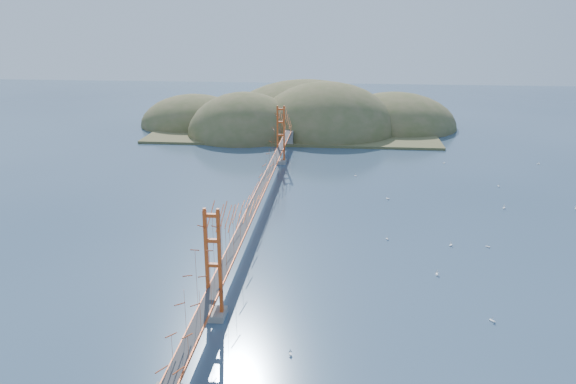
# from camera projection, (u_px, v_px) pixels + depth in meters

# --- Properties ---
(ground) EXTENTS (320.00, 320.00, 0.00)m
(ground) POSITION_uv_depth(u_px,v_px,m) (259.00, 214.00, 85.15)
(ground) COLOR #2C4259
(ground) RESTS_ON ground
(bridge) EXTENTS (2.20, 94.40, 12.00)m
(bridge) POSITION_uv_depth(u_px,v_px,m) (259.00, 170.00, 83.15)
(bridge) COLOR gray
(bridge) RESTS_ON ground
(far_headlands) EXTENTS (84.00, 58.00, 25.00)m
(far_headlands) POSITION_uv_depth(u_px,v_px,m) (305.00, 126.00, 149.77)
(far_headlands) COLOR brown
(far_headlands) RESTS_ON ground
(sailboat_16) EXTENTS (0.70, 0.70, 0.74)m
(sailboat_16) POSITION_uv_depth(u_px,v_px,m) (388.00, 198.00, 92.01)
(sailboat_16) COLOR white
(sailboat_16) RESTS_ON ground
(sailboat_15) EXTENTS (0.50, 0.55, 0.62)m
(sailboat_15) POSITION_uv_depth(u_px,v_px,m) (499.00, 186.00, 98.56)
(sailboat_15) COLOR white
(sailboat_15) RESTS_ON ground
(sailboat_9) EXTENTS (0.66, 0.66, 0.72)m
(sailboat_9) POSITION_uv_depth(u_px,v_px,m) (576.00, 208.00, 87.50)
(sailboat_9) COLOR white
(sailboat_9) RESTS_ON ground
(sailboat_8) EXTENTS (0.53, 0.49, 0.60)m
(sailboat_8) POSITION_uv_depth(u_px,v_px,m) (444.00, 163.00, 113.28)
(sailboat_8) COLOR white
(sailboat_8) RESTS_ON ground
(sailboat_1) EXTENTS (0.55, 0.55, 0.59)m
(sailboat_1) POSITION_uv_depth(u_px,v_px,m) (387.00, 238.00, 75.91)
(sailboat_1) COLOR white
(sailboat_1) RESTS_ON ground
(sailboat_0) EXTENTS (0.55, 0.65, 0.75)m
(sailboat_0) POSITION_uv_depth(u_px,v_px,m) (437.00, 274.00, 65.75)
(sailboat_0) COLOR white
(sailboat_0) RESTS_ON ground
(sailboat_2) EXTENTS (0.58, 0.58, 0.64)m
(sailboat_2) POSITION_uv_depth(u_px,v_px,m) (488.00, 246.00, 73.43)
(sailboat_2) COLOR white
(sailboat_2) RESTS_ON ground
(sailboat_17) EXTENTS (0.61, 0.53, 0.70)m
(sailboat_17) POSITION_uv_depth(u_px,v_px,m) (539.00, 164.00, 112.59)
(sailboat_17) COLOR white
(sailboat_17) RESTS_ON ground
(sailboat_14) EXTENTS (0.69, 0.69, 0.74)m
(sailboat_14) POSITION_uv_depth(u_px,v_px,m) (451.00, 245.00, 73.88)
(sailboat_14) COLOR white
(sailboat_14) RESTS_ON ground
(sailboat_6) EXTENTS (0.69, 0.69, 0.72)m
(sailboat_6) POSITION_uv_depth(u_px,v_px,m) (492.00, 320.00, 55.94)
(sailboat_6) COLOR white
(sailboat_6) RESTS_ON ground
(sailboat_12) EXTENTS (0.53, 0.51, 0.60)m
(sailboat_12) POSITION_uv_depth(u_px,v_px,m) (355.00, 176.00, 104.62)
(sailboat_12) COLOR white
(sailboat_12) RESTS_ON ground
(sailboat_4) EXTENTS (0.70, 0.70, 0.74)m
(sailboat_4) POSITION_uv_depth(u_px,v_px,m) (504.00, 208.00, 87.66)
(sailboat_4) COLOR white
(sailboat_4) RESTS_ON ground
(sailboat_10) EXTENTS (0.56, 0.58, 0.66)m
(sailboat_10) POSITION_uv_depth(u_px,v_px,m) (290.00, 353.00, 50.54)
(sailboat_10) COLOR white
(sailboat_10) RESTS_ON ground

